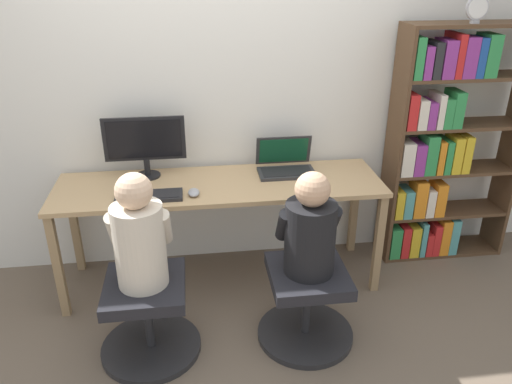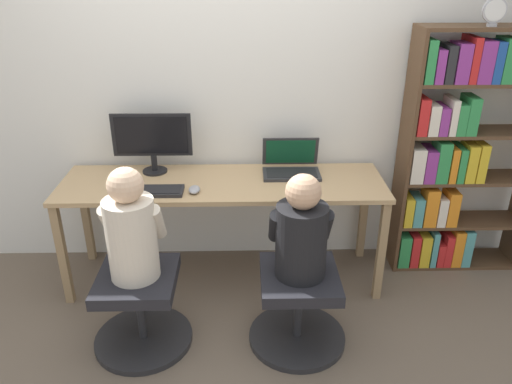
% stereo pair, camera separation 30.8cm
% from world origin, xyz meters
% --- Properties ---
extents(ground_plane, '(14.00, 14.00, 0.00)m').
position_xyz_m(ground_plane, '(0.00, 0.00, 0.00)').
color(ground_plane, brown).
extents(wall_back, '(10.00, 0.05, 2.60)m').
position_xyz_m(wall_back, '(0.00, 0.67, 1.30)').
color(wall_back, silver).
rests_on(wall_back, ground_plane).
extents(desk, '(2.11, 0.60, 0.74)m').
position_xyz_m(desk, '(0.00, 0.30, 0.67)').
color(desk, tan).
rests_on(desk, ground_plane).
extents(desktop_monitor, '(0.52, 0.17, 0.41)m').
position_xyz_m(desktop_monitor, '(-0.47, 0.47, 0.97)').
color(desktop_monitor, black).
rests_on(desktop_monitor, desk).
extents(laptop, '(0.38, 0.27, 0.23)m').
position_xyz_m(laptop, '(0.46, 0.43, 0.79)').
color(laptop, '#2D2D30').
rests_on(laptop, desk).
extents(keyboard, '(0.40, 0.16, 0.03)m').
position_xyz_m(keyboard, '(-0.44, 0.14, 0.75)').
color(keyboard, '#232326').
rests_on(keyboard, desk).
extents(computer_mouse_by_keyboard, '(0.07, 0.11, 0.03)m').
position_xyz_m(computer_mouse_by_keyboard, '(-0.17, 0.14, 0.76)').
color(computer_mouse_by_keyboard, '#99999E').
rests_on(computer_mouse_by_keyboard, desk).
extents(office_chair_left, '(0.57, 0.57, 0.47)m').
position_xyz_m(office_chair_left, '(-0.46, -0.35, 0.24)').
color(office_chair_left, '#262628').
rests_on(office_chair_left, ground_plane).
extents(office_chair_right, '(0.57, 0.57, 0.47)m').
position_xyz_m(office_chair_right, '(0.45, -0.36, 0.24)').
color(office_chair_right, '#262628').
rests_on(office_chair_right, ground_plane).
extents(person_at_monitor, '(0.33, 0.30, 0.64)m').
position_xyz_m(person_at_monitor, '(-0.46, -0.35, 0.75)').
color(person_at_monitor, beige).
rests_on(person_at_monitor, office_chair_left).
extents(person_at_laptop, '(0.34, 0.29, 0.60)m').
position_xyz_m(person_at_laptop, '(0.45, -0.35, 0.73)').
color(person_at_laptop, black).
rests_on(person_at_laptop, office_chair_right).
extents(bookshelf, '(0.92, 0.27, 1.69)m').
position_xyz_m(bookshelf, '(1.55, 0.44, 0.84)').
color(bookshelf, '#513823').
rests_on(bookshelf, ground_plane).
extents(desk_clock, '(0.14, 0.03, 0.16)m').
position_xyz_m(desk_clock, '(1.61, 0.39, 1.78)').
color(desk_clock, '#B2B2B7').
rests_on(desk_clock, bookshelf).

